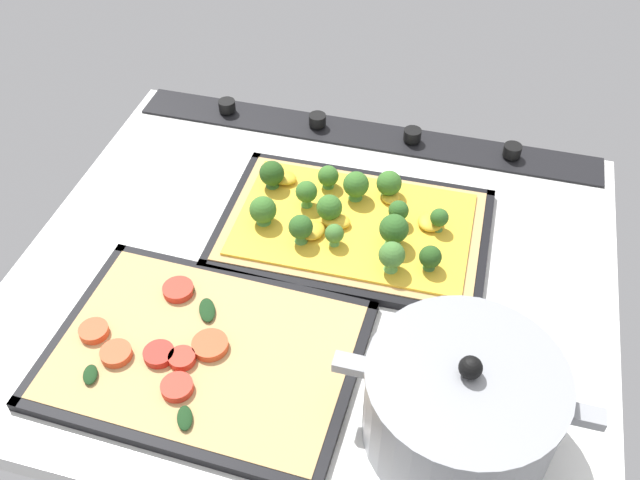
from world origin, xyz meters
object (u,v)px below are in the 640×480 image
object	(u,v)px
baking_tray_front	(353,231)
broccoli_pizza	(350,220)
cooking_pot	(461,404)
baking_tray_back	(205,355)
veggie_pizza_back	(199,351)

from	to	relation	value
baking_tray_front	broccoli_pizza	world-z (taller)	broccoli_pizza
broccoli_pizza	cooking_pot	distance (cm)	33.36
baking_tray_back	veggie_pizza_back	world-z (taller)	veggie_pizza_back
baking_tray_front	veggie_pizza_back	size ratio (longest dim) A/B	1.08
broccoli_pizza	baking_tray_back	bearing A→B (deg)	65.13
baking_tray_back	cooking_pot	size ratio (longest dim) A/B	1.35
baking_tray_front	baking_tray_back	size ratio (longest dim) A/B	1.01
veggie_pizza_back	baking_tray_front	bearing A→B (deg)	-116.97
broccoli_pizza	cooking_pot	xyz separation A→B (cm)	(-18.28, 27.72, 3.25)
veggie_pizza_back	cooking_pot	distance (cm)	31.08
cooking_pot	baking_tray_front	bearing A→B (deg)	-57.24
broccoli_pizza	veggie_pizza_back	xyz separation A→B (cm)	(12.40, 25.47, -1.16)
baking_tray_front	veggie_pizza_back	xyz separation A→B (cm)	(12.91, 25.37, 0.71)
broccoli_pizza	baking_tray_back	distance (cm)	28.05
baking_tray_back	broccoli_pizza	bearing A→B (deg)	-114.87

